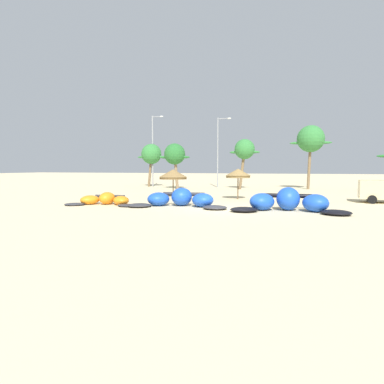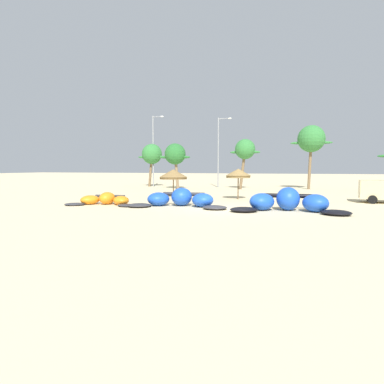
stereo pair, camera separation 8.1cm
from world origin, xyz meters
name	(u,v)px [view 1 (the left image)]	position (x,y,z in m)	size (l,w,h in m)	color
ground_plane	(226,210)	(0.00, 0.00, 0.00)	(260.00, 260.00, 0.00)	beige
kite_far_left	(105,200)	(-9.52, 0.23, 0.37)	(6.02, 3.10, 0.96)	#333338
kite_left	(180,199)	(-3.63, 0.88, 0.52)	(7.70, 3.68, 1.36)	#333338
kite_left_of_center	(288,202)	(4.07, 0.43, 0.60)	(7.79, 3.63, 1.57)	black
beach_umbrella_near_van	(173,174)	(-6.77, 8.02, 2.22)	(2.78, 2.78, 2.70)	brown
beach_umbrella_middle	(238,173)	(-0.36, 7.58, 2.36)	(2.28, 2.28, 2.77)	brown
palm_leftmost	(151,154)	(-15.77, 23.38, 4.80)	(4.51, 3.01, 6.38)	brown
palm_left	(175,155)	(-10.42, 18.74, 4.55)	(4.16, 2.77, 6.02)	#7F6647
palm_left_of_gap	(245,150)	(-1.62, 21.24, 5.15)	(3.95, 2.64, 6.58)	brown
palm_center_left	(311,139)	(6.66, 23.96, 6.55)	(5.28, 3.52, 8.39)	brown
lamppost_west	(153,148)	(-15.37, 23.24, 5.78)	(1.80, 0.24, 10.46)	gray
lamppost_west_center	(219,149)	(-5.74, 24.51, 5.55)	(2.01, 0.24, 9.96)	gray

